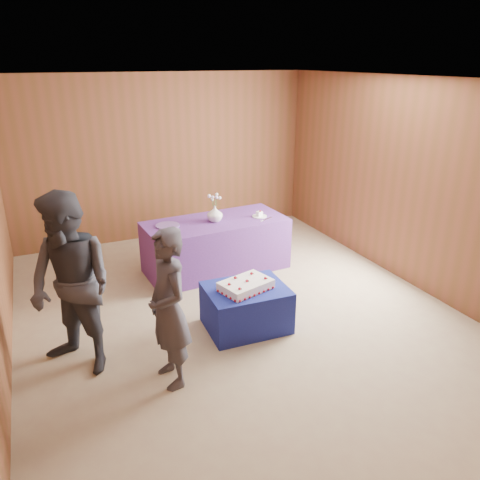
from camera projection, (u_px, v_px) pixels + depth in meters
ground at (237, 313)px, 5.70m from camera, size 6.00×6.00×0.00m
room_shell at (237, 167)px, 5.04m from camera, size 5.04×6.04×2.72m
cake_table at (246, 308)px, 5.31m from camera, size 0.93×0.74×0.50m
serving_table at (216, 245)px, 6.74m from camera, size 2.05×1.01×0.75m
sheet_cake at (246, 285)px, 5.17m from camera, size 0.66×0.53×0.13m
vase at (215, 214)px, 6.54m from camera, size 0.26×0.26×0.23m
flower_spray at (214, 197)px, 6.45m from camera, size 0.20×0.20×0.15m
platter at (168, 226)px, 6.38m from camera, size 0.42×0.42×0.02m
plate at (259, 216)px, 6.77m from camera, size 0.24×0.24×0.01m
cake_slice at (260, 213)px, 6.76m from camera, size 0.09×0.08×0.09m
knife at (266, 219)px, 6.66m from camera, size 0.25×0.13×0.00m
guest_left at (169, 309)px, 4.24m from camera, size 0.43×0.60×1.55m
guest_right at (72, 286)px, 4.38m from camera, size 1.08×1.11×1.81m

